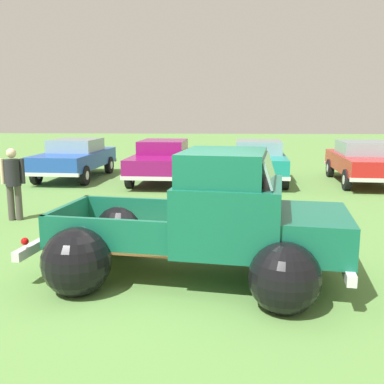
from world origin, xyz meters
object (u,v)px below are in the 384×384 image
at_px(spectator_0, 13,180).
at_px(vintage_pickup_truck, 212,229).
at_px(show_car_3, 364,160).
at_px(show_car_1, 163,159).
at_px(show_car_0, 75,157).
at_px(show_car_2, 258,160).

bearing_deg(spectator_0, vintage_pickup_truck, 44.55).
height_order(vintage_pickup_truck, show_car_3, vintage_pickup_truck).
distance_m(vintage_pickup_truck, show_car_1, 9.22).
bearing_deg(show_car_3, vintage_pickup_truck, -25.91).
xyz_separation_m(show_car_0, show_car_1, (3.27, -0.48, 0.00)).
xyz_separation_m(show_car_1, show_car_2, (3.35, -0.04, -0.00)).
distance_m(vintage_pickup_truck, spectator_0, 5.58).
xyz_separation_m(show_car_1, spectator_0, (-2.76, -5.75, 0.15)).
xyz_separation_m(show_car_2, show_car_3, (3.58, -0.13, 0.00)).
height_order(show_car_1, show_car_3, same).
bearing_deg(spectator_0, show_car_3, 110.81).
distance_m(show_car_0, show_car_1, 3.31).
xyz_separation_m(vintage_pickup_truck, show_car_2, (1.62, 9.01, 0.02)).
bearing_deg(show_car_0, vintage_pickup_truck, 31.47).
bearing_deg(show_car_3, show_car_0, -89.27).
bearing_deg(spectator_0, show_car_1, 145.26).
distance_m(show_car_0, show_car_3, 10.22).
height_order(vintage_pickup_truck, show_car_2, vintage_pickup_truck).
bearing_deg(show_car_3, show_car_2, -87.72).
distance_m(show_car_2, spectator_0, 8.36).
height_order(show_car_1, show_car_2, same).
bearing_deg(show_car_3, show_car_1, -87.04).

